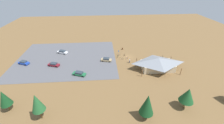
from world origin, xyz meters
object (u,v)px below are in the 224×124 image
object	(u,v)px
bicycle_green_near_porch	(117,57)
car_white_aisle_side	(62,52)
pine_mideast	(4,98)
bicycle_yellow_lone_west	(165,58)
car_tan_by_curb	(106,60)
lot_sign	(119,52)
pine_far_west	(147,104)
car_green_near_entry	(79,74)
bicycle_silver_back_row	(122,59)
bicycle_orange_yard_center	(125,55)
bicycle_teal_yard_front	(163,57)
trash_bin	(122,49)
visitor_by_pavilion	(130,61)
pine_east	(188,95)
bike_pavilion	(158,63)
bicycle_blue_yard_right	(159,57)
pine_midwest	(37,103)
car_maroon_back_corner	(54,64)
car_blue_mid_lot	(24,63)
bicycle_purple_yard_left	(127,58)
bicycle_white_trailside	(119,55)

from	to	relation	value
bicycle_green_near_porch	car_white_aisle_side	world-z (taller)	car_white_aisle_side
pine_mideast	bicycle_yellow_lone_west	size ratio (longest dim) A/B	4.25
car_tan_by_curb	lot_sign	bearing A→B (deg)	-137.64
lot_sign	pine_far_west	distance (m)	34.40
pine_mideast	car_green_near_entry	size ratio (longest dim) A/B	1.30
bicycle_silver_back_row	bicycle_orange_yard_center	bearing A→B (deg)	-119.23
bicycle_orange_yard_center	bicycle_teal_yard_front	size ratio (longest dim) A/B	1.02
trash_bin	visitor_by_pavilion	size ratio (longest dim) A/B	0.49
bicycle_yellow_lone_west	car_tan_by_curb	size ratio (longest dim) A/B	0.33
trash_bin	bicycle_orange_yard_center	xyz separation A→B (m)	(-0.07, 6.52, -0.06)
pine_east	pine_far_west	xyz separation A→B (m)	(11.22, 2.43, 0.21)
bike_pavilion	bicycle_yellow_lone_west	xyz separation A→B (m)	(-6.20, -7.21, -2.34)
car_green_near_entry	bicycle_blue_yard_right	bearing A→B (deg)	-162.33
visitor_by_pavilion	pine_midwest	bearing A→B (deg)	43.11
bicycle_teal_yard_front	pine_midwest	bearing A→B (deg)	34.11
trash_bin	bicycle_blue_yard_right	bearing A→B (deg)	146.66
bike_pavilion	visitor_by_pavilion	size ratio (longest dim) A/B	7.92
car_maroon_back_corner	car_white_aisle_side	distance (m)	10.96
bicycle_silver_back_row	bicycle_green_near_porch	xyz separation A→B (m)	(1.58, -1.75, 0.03)
bicycle_teal_yard_front	bicycle_blue_yard_right	bearing A→B (deg)	7.96
bicycle_silver_back_row	bicycle_green_near_porch	bearing A→B (deg)	-47.97
bike_pavilion	bicycle_green_near_porch	bearing A→B (deg)	-35.91
lot_sign	pine_mideast	distance (m)	43.50
car_blue_mid_lot	pine_midwest	bearing A→B (deg)	120.31
bicycle_yellow_lone_west	bicycle_teal_yard_front	xyz separation A→B (m)	(0.51, -1.61, 0.02)
pine_far_west	bicycle_blue_yard_right	distance (m)	33.57
bicycle_blue_yard_right	bicycle_teal_yard_front	size ratio (longest dim) A/B	1.03
bicycle_purple_yard_left	pine_mideast	bearing A→B (deg)	35.29
bicycle_blue_yard_right	bicycle_white_trailside	distance (m)	17.24
pine_mideast	car_tan_by_curb	xyz separation A→B (m)	(-26.62, -23.77, -3.53)
visitor_by_pavilion	bicycle_blue_yard_right	bearing A→B (deg)	-166.41
car_green_near_entry	pine_midwest	bearing A→B (deg)	67.87
visitor_by_pavilion	car_green_near_entry	bearing A→B (deg)	20.38
lot_sign	pine_mideast	bearing A→B (deg)	41.87
pine_east	car_green_near_entry	distance (m)	34.53
pine_far_west	car_maroon_back_corner	distance (m)	39.72
pine_east	car_tan_by_curb	bearing A→B (deg)	-53.47
bicycle_teal_yard_front	bike_pavilion	bearing A→B (deg)	57.18
bicycle_blue_yard_right	bicycle_white_trailside	size ratio (longest dim) A/B	1.19
bicycle_teal_yard_front	car_maroon_back_corner	size ratio (longest dim) A/B	0.37
bicycle_blue_yard_right	bicycle_teal_yard_front	xyz separation A→B (m)	(-1.97, -0.28, -0.02)
bicycle_purple_yard_left	car_green_near_entry	xyz separation A→B (m)	(18.93, 10.65, 0.37)
pine_midwest	bicycle_green_near_porch	bearing A→B (deg)	-126.76
bicycle_yellow_lone_west	car_tan_by_curb	bearing A→B (deg)	-0.45
lot_sign	bicycle_orange_yard_center	size ratio (longest dim) A/B	1.26
bicycle_teal_yard_front	bicycle_orange_yard_center	bearing A→B (deg)	-9.46
car_maroon_back_corner	bicycle_purple_yard_left	bearing A→B (deg)	-173.05
visitor_by_pavilion	trash_bin	bearing A→B (deg)	-85.08
pine_mideast	bicycle_green_near_porch	distance (m)	41.43
lot_sign	bicycle_purple_yard_left	size ratio (longest dim) A/B	1.42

